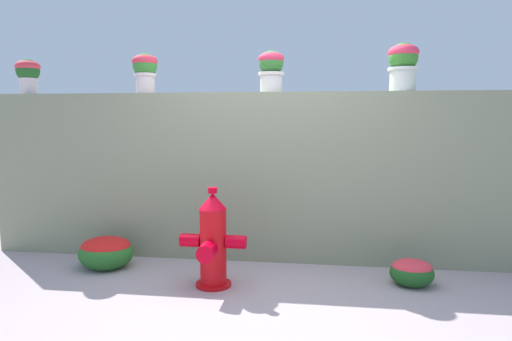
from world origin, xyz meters
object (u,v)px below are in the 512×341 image
object	(u,v)px
potted_plant_2	(271,68)
flower_bush_left	(106,251)
potted_plant_0	(28,72)
fire_hydrant	(213,242)
potted_plant_3	(403,63)
flower_bush_right	(412,271)
potted_plant_1	(145,69)

from	to	relation	value
potted_plant_2	flower_bush_left	size ratio (longest dim) A/B	0.79
flower_bush_left	potted_plant_0	bearing A→B (deg)	153.19
potted_plant_2	flower_bush_left	distance (m)	2.54
potted_plant_0	fire_hydrant	distance (m)	3.00
potted_plant_3	fire_hydrant	distance (m)	2.58
potted_plant_3	fire_hydrant	bearing A→B (deg)	-152.44
fire_hydrant	flower_bush_left	xyz separation A→B (m)	(-1.20, 0.36, -0.24)
flower_bush_left	flower_bush_right	bearing A→B (deg)	-1.60
potted_plant_3	fire_hydrant	world-z (taller)	potted_plant_3
potted_plant_2	flower_bush_left	xyz separation A→B (m)	(-1.62, -0.58, -1.87)
potted_plant_0	potted_plant_3	xyz separation A→B (m)	(4.09, -0.02, 0.04)
potted_plant_0	flower_bush_left	distance (m)	2.26
flower_bush_right	potted_plant_3	bearing A→B (deg)	93.07
potted_plant_0	potted_plant_3	bearing A→B (deg)	-0.33
potted_plant_1	flower_bush_right	world-z (taller)	potted_plant_1
potted_plant_1	potted_plant_2	world-z (taller)	potted_plant_2
fire_hydrant	flower_bush_right	xyz separation A→B (m)	(1.79, 0.28, -0.28)
potted_plant_1	fire_hydrant	world-z (taller)	potted_plant_1
potted_plant_1	flower_bush_right	bearing A→B (deg)	-13.57
potted_plant_0	flower_bush_left	size ratio (longest dim) A/B	0.72
potted_plant_1	fire_hydrant	bearing A→B (deg)	-44.45
potted_plant_1	flower_bush_left	world-z (taller)	potted_plant_1
potted_plant_1	potted_plant_3	distance (m)	2.71
flower_bush_left	potted_plant_2	bearing A→B (deg)	19.63
potted_plant_1	fire_hydrant	size ratio (longest dim) A/B	0.48
potted_plant_2	flower_bush_right	world-z (taller)	potted_plant_2
fire_hydrant	flower_bush_left	bearing A→B (deg)	163.24
potted_plant_1	potted_plant_2	xyz separation A→B (m)	(1.38, -0.00, -0.01)
potted_plant_2	flower_bush_right	distance (m)	2.44
potted_plant_0	potted_plant_2	world-z (taller)	potted_plant_2
fire_hydrant	flower_bush_right	distance (m)	1.83
potted_plant_0	potted_plant_3	world-z (taller)	potted_plant_3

